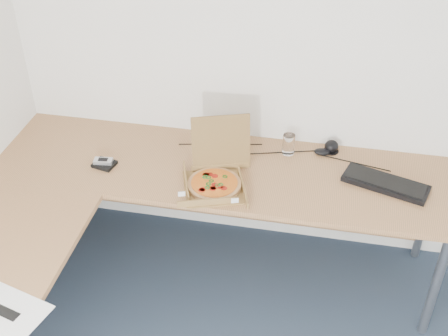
% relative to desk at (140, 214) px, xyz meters
% --- Properties ---
extents(room_shell, '(3.50, 3.50, 2.50)m').
position_rel_desk_xyz_m(room_shell, '(0.82, -0.97, 0.55)').
color(room_shell, white).
rests_on(room_shell, ground).
extents(desk, '(2.50, 2.20, 0.73)m').
position_rel_desk_xyz_m(desk, '(0.00, 0.00, 0.00)').
color(desk, '#AD7748').
rests_on(desk, ground).
extents(pizza_box, '(0.31, 0.37, 0.32)m').
position_rel_desk_xyz_m(pizza_box, '(0.33, 0.26, 0.07)').
color(pizza_box, olive).
rests_on(pizza_box, desk).
extents(drinking_glass, '(0.07, 0.07, 0.12)m').
position_rel_desk_xyz_m(drinking_glass, '(0.68, 0.64, 0.09)').
color(drinking_glass, silver).
rests_on(drinking_glass, desk).
extents(keyboard, '(0.47, 0.29, 0.03)m').
position_rel_desk_xyz_m(keyboard, '(1.22, 0.44, 0.04)').
color(keyboard, black).
rests_on(keyboard, desk).
extents(mouse, '(0.10, 0.08, 0.03)m').
position_rel_desk_xyz_m(mouse, '(0.87, 0.66, 0.05)').
color(mouse, black).
rests_on(mouse, desk).
extents(wallet, '(0.13, 0.12, 0.02)m').
position_rel_desk_xyz_m(wallet, '(-0.30, 0.32, 0.04)').
color(wallet, black).
rests_on(wallet, desk).
extents(phone, '(0.11, 0.06, 0.02)m').
position_rel_desk_xyz_m(phone, '(-0.31, 0.32, 0.06)').
color(phone, '#B2B5BA').
rests_on(phone, wallet).
extents(paper_sheet, '(0.39, 0.32, 0.00)m').
position_rel_desk_xyz_m(paper_sheet, '(-0.34, -0.74, 0.03)').
color(paper_sheet, white).
rests_on(paper_sheet, desk).
extents(dome_speaker, '(0.09, 0.09, 0.08)m').
position_rel_desk_xyz_m(dome_speaker, '(0.92, 0.71, 0.07)').
color(dome_speaker, black).
rests_on(dome_speaker, desk).
extents(cable_bundle, '(0.58, 0.12, 0.01)m').
position_rel_desk_xyz_m(cable_bundle, '(0.63, 0.63, 0.03)').
color(cable_bundle, black).
rests_on(cable_bundle, desk).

